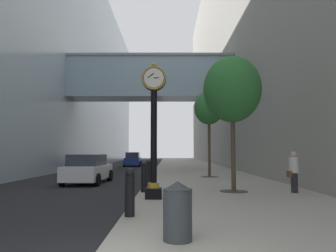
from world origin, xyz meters
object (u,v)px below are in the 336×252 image
Objects in this scene: bollard_nearest at (131,191)px; trash_bin at (179,210)px; bollard_fourth at (149,172)px; car_blue_near at (134,159)px; bollard_third at (145,176)px; street_clock at (155,123)px; street_tree_mid_near at (210,109)px; pedestrian_walking at (295,171)px; car_white_mid at (89,169)px; street_tree_near at (234,90)px.

bollard_nearest is 2.45m from trash_bin.
car_blue_near is at bearing 97.79° from bollard_fourth.
bollard_third reaches higher than trash_bin.
car_blue_near is at bearing 97.06° from bollard_third.
street_tree_mid_near is (3.10, 9.52, 1.75)m from street_clock.
car_white_mid is at bearing 150.71° from pedestrian_walking.
bollard_third is 7.09m from trash_bin.
street_clock reaches higher than bollard_third.
street_clock is at bearing -82.45° from car_blue_near.
car_blue_near is (-6.74, 17.92, -3.67)m from street_tree_mid_near.
bollard_nearest is 10.41m from car_white_mid.
car_blue_near is at bearing 104.79° from street_tree_near.
street_clock is at bearing -75.53° from bollard_third.
pedestrian_walking is at bearing -29.29° from car_white_mid.
bollard_fourth is 7.42m from street_tree_mid_near.
street_tree_mid_near is 1.21× the size of car_blue_near.
street_tree_mid_near reaches higher than bollard_fourth.
bollard_third is at bearing -55.53° from car_white_mid.
street_tree_mid_near is at bearing -69.40° from car_blue_near.
street_tree_near is 7.60m from street_tree_mid_near.
trash_bin is at bearing -80.98° from bollard_third.
bollard_third is at bearing -114.59° from street_tree_mid_near.
bollard_fourth is 0.22× the size of street_tree_mid_near.
car_white_mid is at bearing 145.33° from street_tree_near.
bollard_third is 6.07m from car_white_mid.
car_blue_near is (-9.01, 25.87, -0.18)m from pedestrian_walking.
car_white_mid reaches higher than bollard_nearest.
street_clock is 0.86× the size of street_tree_mid_near.
trash_bin is at bearing -63.04° from bollard_nearest.
trash_bin is at bearing -83.26° from bollard_fourth.
bollard_nearest is 13.59m from street_tree_mid_near.
car_white_mid is at bearing 124.47° from bollard_third.
street_tree_mid_near is at bearing 21.56° from car_white_mid.
street_tree_mid_near is 8.37m from car_white_mid.
street_tree_near reaches higher than street_tree_mid_near.
pedestrian_walking reaches higher than bollard_nearest.
street_tree_mid_near is at bearing 74.23° from bollard_nearest.
bollard_third is 0.26× the size of car_blue_near.
street_tree_mid_near is 8.98m from pedestrian_walking.
car_white_mid is at bearing -90.70° from car_blue_near.
bollard_fourth is 4.30m from car_white_mid.
street_clock is 1.04× the size of car_blue_near.
car_blue_near is (-3.18, 30.50, 0.04)m from bollard_nearest.
street_tree_mid_near is at bearing 90.00° from street_tree_near.
street_clock is 27.74m from car_blue_near.
bollard_fourth is at bearing 90.00° from bollard_nearest.
car_blue_near reaches higher than bollard_nearest.
street_tree_mid_near is at bearing 56.44° from bollard_fourth.
street_tree_mid_near is at bearing 80.62° from trash_bin.
street_tree_mid_near is 5.20× the size of trash_bin.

